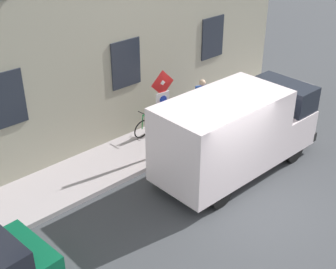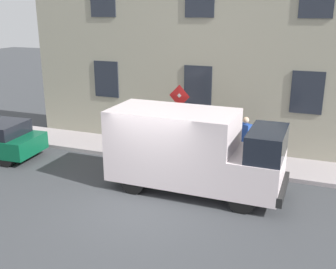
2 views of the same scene
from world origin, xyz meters
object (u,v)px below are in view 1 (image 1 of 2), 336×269
(sign_post_stacked, at_px, (163,106))
(delivery_van, at_px, (236,131))
(bicycle_orange, at_px, (171,116))
(pedestrian, at_px, (202,102))
(bicycle_green, at_px, (154,123))

(sign_post_stacked, bearing_deg, delivery_van, -150.60)
(delivery_van, height_order, bicycle_orange, delivery_van)
(pedestrian, bearing_deg, sign_post_stacked, 129.99)
(delivery_van, bearing_deg, bicycle_orange, 81.75)
(bicycle_green, relative_size, pedestrian, 1.00)
(pedestrian, bearing_deg, delivery_van, -178.82)
(delivery_van, distance_m, bicycle_green, 3.29)
(bicycle_orange, relative_size, pedestrian, 0.99)
(delivery_van, height_order, pedestrian, delivery_van)
(delivery_van, bearing_deg, bicycle_green, 96.16)
(sign_post_stacked, bearing_deg, bicycle_green, -30.88)
(delivery_van, relative_size, pedestrian, 3.11)
(delivery_van, relative_size, bicycle_orange, 3.13)
(sign_post_stacked, xyz_separation_m, bicycle_orange, (1.27, -1.56, -1.28))
(sign_post_stacked, bearing_deg, bicycle_orange, -50.91)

